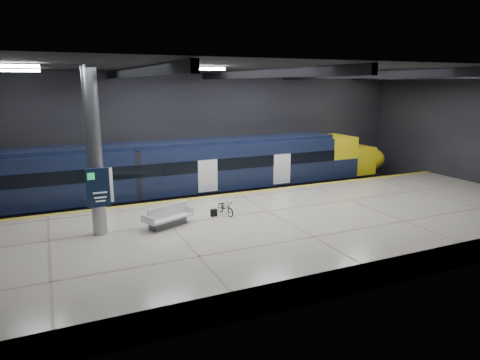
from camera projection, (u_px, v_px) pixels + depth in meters
ground at (259, 226)px, 22.39m from camera, size 30.00×30.00×0.00m
room_shell at (260, 116)px, 21.13m from camera, size 30.10×16.10×8.05m
platform at (283, 231)px, 20.05m from camera, size 30.00×11.00×1.10m
safety_strip at (237, 194)px, 24.59m from camera, size 30.00×0.40×0.01m
rails at (220, 199)px, 27.26m from camera, size 30.00×1.52×0.16m
train at (181, 172)px, 25.80m from camera, size 29.40×2.84×3.79m
bench at (168, 219)px, 18.91m from camera, size 2.40×1.73×0.98m
bicycle at (225, 207)px, 20.58m from camera, size 0.70×1.43×0.72m
pannier_bag at (214, 213)px, 20.38m from camera, size 0.30×0.19×0.35m
info_column at (95, 155)px, 17.27m from camera, size 0.90×0.78×6.90m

